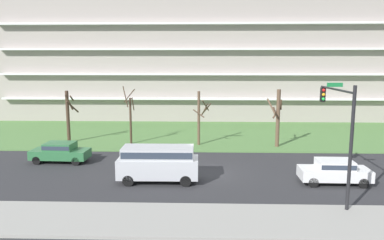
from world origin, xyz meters
name	(u,v)px	position (x,y,z in m)	size (l,w,h in m)	color
ground	(208,173)	(0.00, 0.00, 0.00)	(160.00, 160.00, 0.00)	#2D2D30
sidewalk_curb_near	(210,220)	(0.00, -8.00, 0.07)	(80.00, 4.00, 0.15)	#99968E
grass_lawn_strip	(206,134)	(0.00, 14.00, 0.04)	(80.00, 16.00, 0.08)	#547F42
apartment_building	(206,62)	(0.00, 27.54, 7.79)	(54.83, 12.04, 15.58)	#9E938C
tree_far_left	(68,115)	(-13.29, 9.32, 2.74)	(1.16, 1.51, 5.07)	#423023
tree_left	(130,117)	(-7.25, 8.94, 2.67)	(1.10, 1.43, 5.55)	#423023
tree_center	(200,117)	(-0.67, 8.66, 2.74)	(1.71, 2.12, 5.10)	brown
tree_right	(277,117)	(6.40, 8.15, 2.81)	(1.36, 1.51, 5.34)	brown
sedan_white_near_left	(334,171)	(8.11, -2.00, 0.87)	(4.42, 1.86, 1.57)	white
van_silver_center_left	(158,161)	(-3.28, -2.00, 1.40)	(5.22, 2.06, 2.36)	#B7BABF
sedan_green_center_right	(60,151)	(-11.53, 2.50, 0.87)	(4.48, 1.99, 1.57)	#2D6B3D
traffic_signal_mast	(340,122)	(7.18, -4.89, 4.53)	(0.90, 5.26, 6.64)	black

